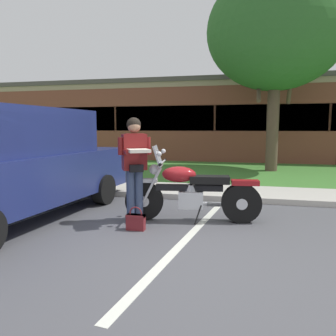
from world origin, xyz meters
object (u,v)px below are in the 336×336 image
at_px(rider_person, 135,161).
at_px(parked_suv_adjacent, 9,163).
at_px(shade_tree, 276,31).
at_px(hedge_center_right, 268,148).
at_px(brick_building, 224,122).
at_px(handbag, 136,221).
at_px(hedge_left, 105,146).
at_px(hedge_center_left, 182,147).
at_px(motorcycle, 197,192).

xyz_separation_m(rider_person, parked_suv_adjacent, (-2.06, -0.36, -0.05)).
height_order(shade_tree, hedge_center_right, shade_tree).
height_order(parked_suv_adjacent, brick_building, brick_building).
relative_size(handbag, hedge_left, 0.12).
bearing_deg(hedge_center_left, hedge_center_right, 0.00).
xyz_separation_m(handbag, shade_tree, (2.43, 7.27, 4.55)).
xyz_separation_m(rider_person, hedge_left, (-4.92, 9.79, -0.36)).
height_order(rider_person, hedge_left, rider_person).
xyz_separation_m(parked_suv_adjacent, hedge_left, (-2.86, 10.15, -0.30)).
relative_size(hedge_center_left, hedge_center_right, 1.35).
height_order(parked_suv_adjacent, shade_tree, shade_tree).
bearing_deg(parked_suv_adjacent, rider_person, 9.86).
distance_m(motorcycle, handbag, 1.14).
distance_m(motorcycle, hedge_left, 11.21).
xyz_separation_m(parked_suv_adjacent, brick_building, (2.44, 15.28, 0.92)).
xyz_separation_m(motorcycle, brick_building, (-0.60, 14.65, 1.39)).
xyz_separation_m(motorcycle, hedge_left, (-5.90, 9.52, 0.16)).
height_order(handbag, parked_suv_adjacent, parked_suv_adjacent).
xyz_separation_m(parked_suv_adjacent, hedge_center_right, (4.72, 10.15, -0.30)).
height_order(motorcycle, hedge_center_left, motorcycle).
height_order(parked_suv_adjacent, hedge_center_left, parked_suv_adjacent).
bearing_deg(hedge_center_left, parked_suv_adjacent, -95.24).
relative_size(parked_suv_adjacent, hedge_center_right, 2.01).
xyz_separation_m(handbag, hedge_center_left, (-1.29, 10.22, 0.51)).
relative_size(rider_person, hedge_center_left, 0.51).
distance_m(hedge_left, hedge_center_left, 3.79).
xyz_separation_m(shade_tree, hedge_left, (-7.51, 2.96, -4.04)).
bearing_deg(shade_tree, motorcycle, -103.75).
bearing_deg(parked_suv_adjacent, shade_tree, 57.11).
distance_m(parked_suv_adjacent, brick_building, 15.50).
relative_size(parked_suv_adjacent, hedge_center_left, 1.49).
distance_m(rider_person, hedge_left, 10.97).
relative_size(rider_person, brick_building, 0.06).
height_order(rider_person, shade_tree, shade_tree).
xyz_separation_m(motorcycle, hedge_center_right, (1.67, 9.52, 0.16)).
xyz_separation_m(handbag, hedge_left, (-5.08, 10.22, 0.51)).
xyz_separation_m(motorcycle, hedge_center_left, (-2.11, 9.52, 0.16)).
relative_size(rider_person, shade_tree, 0.26).
height_order(handbag, brick_building, brick_building).
relative_size(motorcycle, hedge_left, 0.72).
bearing_deg(hedge_left, handbag, -63.59).
bearing_deg(hedge_left, brick_building, 44.05).
relative_size(motorcycle, hedge_center_left, 0.67).
bearing_deg(hedge_center_left, handbag, -82.81).
bearing_deg(hedge_left, shade_tree, -21.49).
bearing_deg(hedge_center_left, shade_tree, -38.47).
height_order(hedge_center_left, hedge_center_right, same).
distance_m(parked_suv_adjacent, shade_tree, 9.35).
bearing_deg(rider_person, brick_building, 88.54).
bearing_deg(motorcycle, hedge_center_left, 102.52).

